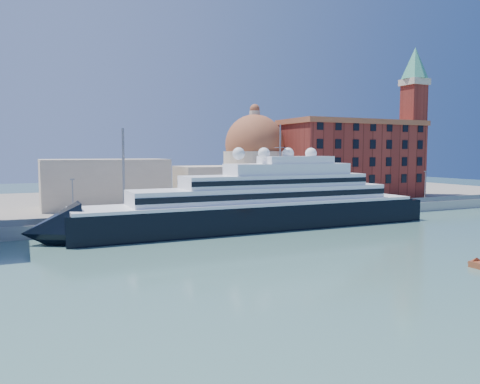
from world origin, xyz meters
name	(u,v)px	position (x,y,z in m)	size (l,w,h in m)	color
ground	(294,252)	(0.00, 0.00, 0.00)	(400.00, 400.00, 0.00)	#345A58
quay	(214,217)	(0.00, 34.00, 1.25)	(180.00, 10.00, 2.50)	gray
land	(164,201)	(0.00, 75.00, 1.00)	(260.00, 72.00, 2.00)	slate
quay_fence	(222,211)	(0.00, 29.50, 3.10)	(180.00, 0.10, 1.20)	slate
superyacht	(245,208)	(2.44, 23.00, 4.33)	(83.88, 11.63, 25.07)	black
warehouse	(352,159)	(52.00, 52.00, 13.79)	(43.00, 19.00, 23.25)	maroon
campanile	(414,112)	(76.00, 52.00, 28.76)	(8.40, 8.40, 47.00)	maroon
church	(204,170)	(6.39, 57.72, 10.91)	(66.00, 18.00, 25.50)	beige
lamp_posts	(160,181)	(-12.67, 32.27, 9.84)	(120.80, 2.40, 18.00)	slate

